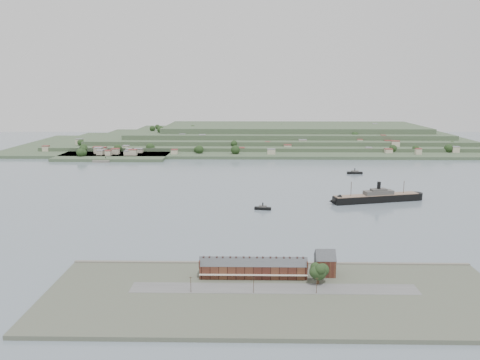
{
  "coord_description": "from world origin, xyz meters",
  "views": [
    {
      "loc": [
        -12.65,
        -395.15,
        99.79
      ],
      "look_at": [
        -20.47,
        30.0,
        12.65
      ],
      "focal_mm": 35.0,
      "sensor_mm": 36.0,
      "label": 1
    }
  ],
  "objects_px": {
    "fig_tree": "(319,271)",
    "terrace_row": "(253,268)",
    "steamship": "(374,198)",
    "tugboat": "(263,208)",
    "gabled_building": "(325,263)"
  },
  "relations": [
    {
      "from": "steamship",
      "to": "tugboat",
      "type": "bearing_deg",
      "value": -164.25
    },
    {
      "from": "fig_tree",
      "to": "terrace_row",
      "type": "bearing_deg",
      "value": 165.2
    },
    {
      "from": "fig_tree",
      "to": "tugboat",
      "type": "bearing_deg",
      "value": 98.99
    },
    {
      "from": "terrace_row",
      "to": "fig_tree",
      "type": "xyz_separation_m",
      "value": [
        32.6,
        -8.61,
        2.07
      ]
    },
    {
      "from": "terrace_row",
      "to": "fig_tree",
      "type": "distance_m",
      "value": 33.78
    },
    {
      "from": "terrace_row",
      "to": "steamship",
      "type": "distance_m",
      "value": 198.03
    },
    {
      "from": "gabled_building",
      "to": "tugboat",
      "type": "bearing_deg",
      "value": 101.81
    },
    {
      "from": "gabled_building",
      "to": "terrace_row",
      "type": "bearing_deg",
      "value": -173.88
    },
    {
      "from": "gabled_building",
      "to": "tugboat",
      "type": "relative_size",
      "value": 1.02
    },
    {
      "from": "terrace_row",
      "to": "fig_tree",
      "type": "height_order",
      "value": "fig_tree"
    },
    {
      "from": "tugboat",
      "to": "fig_tree",
      "type": "distance_m",
      "value": 150.44
    },
    {
      "from": "terrace_row",
      "to": "gabled_building",
      "type": "distance_m",
      "value": 37.74
    },
    {
      "from": "steamship",
      "to": "terrace_row",
      "type": "bearing_deg",
      "value": -122.41
    },
    {
      "from": "gabled_building",
      "to": "steamship",
      "type": "bearing_deg",
      "value": 67.18
    },
    {
      "from": "terrace_row",
      "to": "gabled_building",
      "type": "xyz_separation_m",
      "value": [
        37.5,
        4.02,
        1.34
      ]
    }
  ]
}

